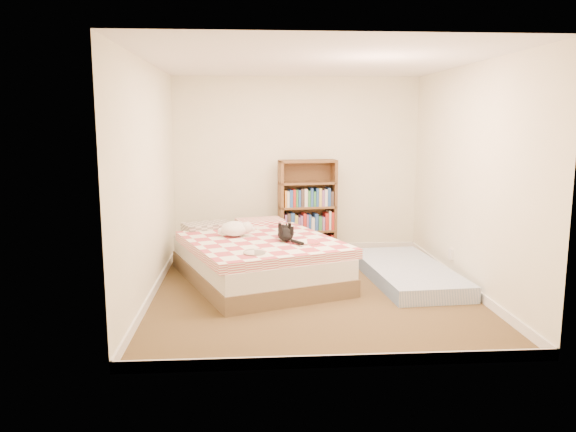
{
  "coord_description": "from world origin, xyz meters",
  "views": [
    {
      "loc": [
        -0.69,
        -6.04,
        1.88
      ],
      "look_at": [
        -0.25,
        0.3,
        0.8
      ],
      "focal_mm": 35.0,
      "sensor_mm": 36.0,
      "label": 1
    }
  ],
  "objects": [
    {
      "name": "white_dog",
      "position": [
        -0.86,
        0.55,
        0.61
      ],
      "size": [
        0.48,
        0.49,
        0.18
      ],
      "rotation": [
        0.0,
        0.0,
        0.6
      ],
      "color": "white",
      "rests_on": "bed"
    },
    {
      "name": "room",
      "position": [
        0.0,
        0.0,
        1.2
      ],
      "size": [
        3.51,
        4.01,
        2.51
      ],
      "color": "#4C3A20",
      "rests_on": "ground"
    },
    {
      "name": "bed",
      "position": [
        -0.6,
        0.51,
        0.27
      ],
      "size": [
        2.2,
        2.58,
        0.58
      ],
      "rotation": [
        0.0,
        0.0,
        0.36
      ],
      "color": "brown",
      "rests_on": "room"
    },
    {
      "name": "black_cat",
      "position": [
        -0.27,
        0.32,
        0.59
      ],
      "size": [
        0.22,
        0.67,
        0.15
      ],
      "rotation": [
        0.0,
        0.0,
        0.03
      ],
      "color": "black",
      "rests_on": "bed"
    },
    {
      "name": "bookshelf",
      "position": [
        0.13,
        1.79,
        0.51
      ],
      "size": [
        0.84,
        0.37,
        1.35
      ],
      "rotation": [
        0.0,
        0.0,
        0.12
      ],
      "color": "#4F351B",
      "rests_on": "room"
    },
    {
      "name": "floor_mattress",
      "position": [
        1.19,
        0.35,
        0.09
      ],
      "size": [
        1.02,
        2.02,
        0.18
      ],
      "primitive_type": "cube",
      "rotation": [
        0.0,
        0.0,
        0.07
      ],
      "color": "#6E8AB7",
      "rests_on": "room"
    }
  ]
}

